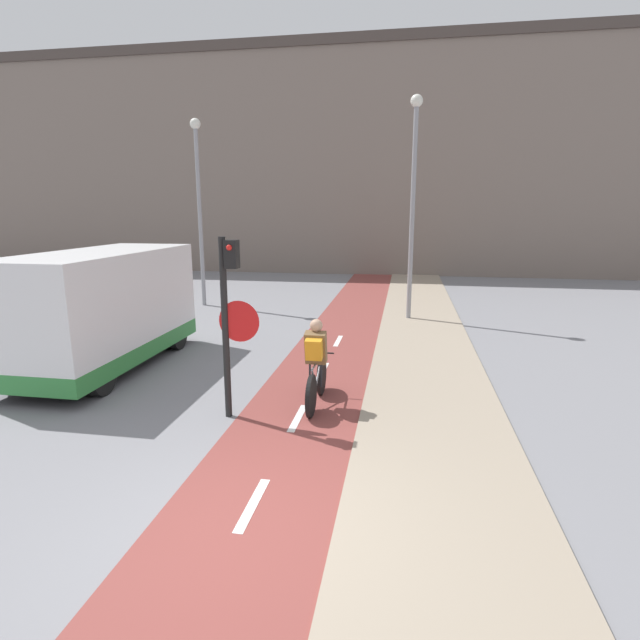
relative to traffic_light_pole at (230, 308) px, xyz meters
name	(u,v)px	position (x,y,z in m)	size (l,w,h in m)	color
ground_plane	(239,533)	(1.08, -2.93, -1.85)	(120.00, 120.00, 0.00)	gray
bike_lane	(239,532)	(1.08, -2.93, -1.84)	(2.00, 60.00, 0.02)	brown
sidewalk_strip	(450,554)	(3.28, -2.93, -1.82)	(2.40, 60.00, 0.05)	gray
building_row_background	(378,163)	(1.08, 21.45, 4.04)	(60.00, 5.20, 11.75)	slate
traffic_light_pole	(230,308)	(0.00, 0.00, 0.00)	(0.67, 0.25, 2.97)	black
street_lamp_far	(199,193)	(-4.38, 9.34, 2.08)	(0.36, 0.36, 6.37)	gray
street_lamp_sidewalk	(413,186)	(2.89, 8.14, 2.21)	(0.36, 0.36, 6.60)	gray
cyclist_near	(316,366)	(1.27, 0.69, -1.12)	(0.46, 1.77, 1.56)	black
van	(104,311)	(-3.60, 2.12, -0.61)	(1.94, 4.90, 2.52)	white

